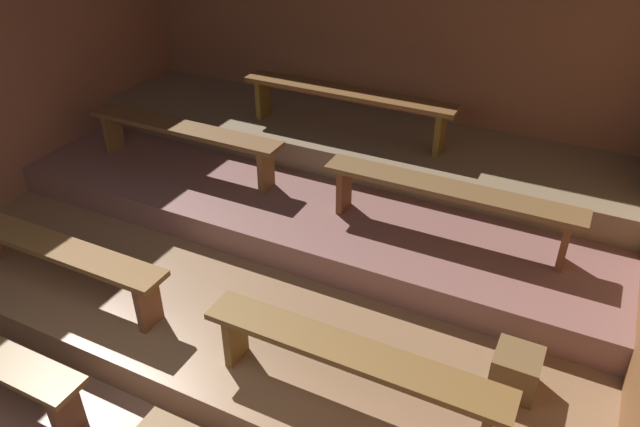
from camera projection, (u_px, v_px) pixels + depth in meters
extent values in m
cube|color=#8D6351|center=(260.00, 301.00, 4.72)|extent=(5.89, 5.33, 0.08)
cube|color=#905B41|center=(379.00, 46.00, 5.71)|extent=(5.89, 0.06, 2.69)
cube|color=#8D6848|center=(292.00, 248.00, 5.04)|extent=(5.09, 3.47, 0.24)
cube|color=#855952|center=(326.00, 188.00, 5.39)|extent=(5.09, 2.18, 0.24)
cube|color=#826F52|center=(352.00, 140.00, 5.67)|extent=(5.09, 1.10, 0.24)
cube|color=brown|center=(2.00, 360.00, 3.60)|extent=(1.15, 0.25, 0.04)
cube|color=brown|center=(66.00, 411.00, 3.54)|extent=(0.05, 0.20, 0.37)
cube|color=brown|center=(55.00, 247.00, 4.17)|extent=(1.80, 0.25, 0.04)
cube|color=brown|center=(148.00, 303.00, 3.98)|extent=(0.05, 0.20, 0.37)
cube|color=brown|center=(351.00, 352.00, 3.32)|extent=(1.80, 0.25, 0.04)
cube|color=brown|center=(235.00, 336.00, 3.73)|extent=(0.05, 0.20, 0.37)
cube|color=brown|center=(182.00, 128.00, 5.25)|extent=(1.91, 0.25, 0.04)
cube|color=brown|center=(113.00, 132.00, 5.67)|extent=(0.05, 0.20, 0.37)
cube|color=brown|center=(266.00, 169.00, 5.04)|extent=(0.05, 0.20, 0.37)
cube|color=brown|center=(450.00, 189.00, 4.35)|extent=(1.91, 0.25, 0.04)
cube|color=brown|center=(344.00, 188.00, 4.77)|extent=(0.05, 0.20, 0.37)
cube|color=brown|center=(565.00, 243.00, 4.15)|extent=(0.05, 0.20, 0.37)
cube|color=brown|center=(347.00, 93.00, 5.30)|extent=(1.98, 0.25, 0.04)
cube|color=brown|center=(263.00, 98.00, 5.73)|extent=(0.05, 0.20, 0.37)
cube|color=brown|center=(440.00, 133.00, 5.08)|extent=(0.05, 0.20, 0.37)
cube|color=brown|center=(516.00, 371.00, 3.55)|extent=(0.27, 0.27, 0.27)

